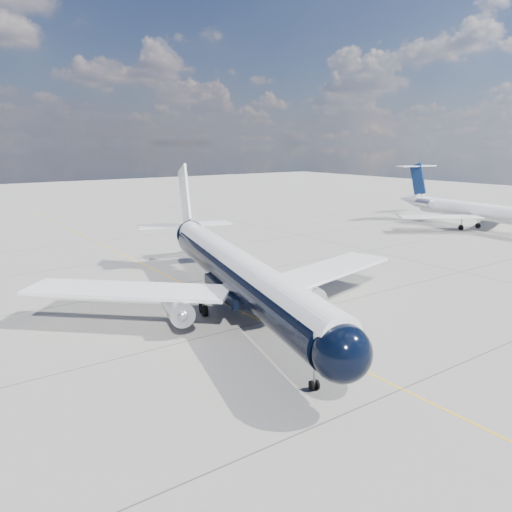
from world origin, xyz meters
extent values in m
plane|color=gray|center=(0.00, 30.00, 0.00)|extent=(320.00, 320.00, 0.00)
cube|color=#FFB20D|center=(0.00, 25.00, 0.00)|extent=(0.16, 160.00, 0.01)
cylinder|color=black|center=(-0.75, 12.71, 3.82)|extent=(12.25, 34.30, 3.46)
sphere|color=black|center=(-5.44, -4.87, 3.82)|extent=(4.23, 4.23, 3.46)
cone|color=black|center=(4.76, 33.37, 4.37)|extent=(4.98, 7.05, 3.46)
cylinder|color=silver|center=(-0.75, 12.71, 4.69)|extent=(11.98, 35.86, 2.70)
cube|color=black|center=(-5.49, -5.05, 4.32)|extent=(2.39, 1.62, 0.50)
cube|color=silver|center=(-9.63, 16.49, 3.00)|extent=(15.89, 15.23, 0.29)
cube|color=silver|center=(8.83, 11.57, 3.00)|extent=(18.05, 8.38, 0.29)
cube|color=black|center=(-0.75, 12.71, 2.55)|extent=(6.04, 9.78, 0.91)
cylinder|color=silver|center=(-6.94, 12.48, 1.96)|extent=(3.05, 4.57, 2.04)
cylinder|color=silver|center=(4.49, 9.43, 1.96)|extent=(3.05, 4.57, 2.04)
sphere|color=gray|center=(-7.43, 10.63, 1.96)|extent=(1.22, 1.22, 1.00)
sphere|color=gray|center=(4.00, 7.58, 1.96)|extent=(1.22, 1.22, 1.00)
cube|color=silver|center=(-6.89, 12.65, 2.64)|extent=(0.94, 2.86, 1.00)
cube|color=silver|center=(4.54, 9.61, 2.64)|extent=(0.94, 2.86, 1.00)
cube|color=silver|center=(4.64, 32.93, 9.01)|extent=(1.77, 5.65, 7.76)
cube|color=silver|center=(4.76, 33.37, 5.10)|extent=(12.18, 5.86, 0.20)
cylinder|color=gray|center=(-4.62, -1.79, 1.14)|extent=(0.20, 0.20, 1.91)
cylinder|color=black|center=(-4.80, -1.75, 0.32)|extent=(0.32, 0.66, 0.64)
cylinder|color=black|center=(-4.45, -1.84, 0.32)|extent=(0.32, 0.66, 0.64)
cylinder|color=gray|center=(-3.22, 14.78, 1.23)|extent=(0.29, 0.29, 1.73)
cylinder|color=gray|center=(2.41, 13.28, 1.23)|extent=(0.29, 0.29, 1.73)
cylinder|color=black|center=(-3.34, 14.30, 0.50)|extent=(0.65, 1.07, 1.00)
cylinder|color=black|center=(-3.09, 15.27, 0.50)|extent=(0.65, 1.07, 1.00)
cylinder|color=black|center=(2.28, 12.80, 0.50)|extent=(0.65, 1.07, 1.00)
cylinder|color=black|center=(2.54, 13.76, 0.50)|extent=(0.65, 1.07, 1.00)
cylinder|color=silver|center=(59.23, 26.06, 3.46)|extent=(6.43, 24.77, 3.02)
cone|color=silver|center=(61.50, 42.11, 3.91)|extent=(3.77, 5.96, 3.02)
cube|color=silver|center=(51.64, 28.27, 2.79)|extent=(13.40, 11.11, 0.25)
cube|color=silver|center=(67.13, 26.08, 2.79)|extent=(14.35, 8.13, 0.25)
cylinder|color=silver|center=(58.32, 36.35, 3.91)|extent=(2.16, 3.78, 1.68)
cylinder|color=silver|center=(62.97, 35.69, 3.91)|extent=(2.16, 3.78, 1.68)
cube|color=silver|center=(58.87, 36.27, 3.91)|extent=(1.36, 1.93, 0.20)
cube|color=silver|center=(62.41, 35.77, 3.91)|extent=(1.36, 1.93, 0.20)
cube|color=#0A1F4A|center=(61.27, 40.45, 8.10)|extent=(0.92, 4.69, 6.85)
cube|color=silver|center=(61.36, 41.11, 10.78)|extent=(9.17, 3.47, 0.18)
cylinder|color=gray|center=(57.18, 27.48, 1.06)|extent=(0.25, 0.25, 1.90)
cylinder|color=gray|center=(61.60, 26.86, 1.06)|extent=(0.25, 0.25, 1.90)
cylinder|color=black|center=(57.18, 27.48, 0.47)|extent=(0.49, 0.98, 0.94)
cylinder|color=black|center=(61.60, 26.86, 0.47)|extent=(0.49, 0.98, 0.94)
camera|label=1|loc=(-24.47, -23.24, 15.28)|focal=35.00mm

